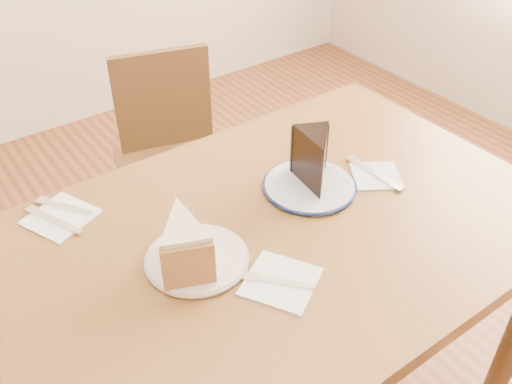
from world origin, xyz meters
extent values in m
cube|color=#4B2D14|center=(0.00, 0.00, 0.73)|extent=(1.20, 0.80, 0.04)
cylinder|color=#311B0E|center=(-0.54, 0.34, 0.35)|extent=(0.06, 0.06, 0.71)
cylinder|color=#311B0E|center=(0.54, 0.34, 0.35)|extent=(0.06, 0.06, 0.71)
cube|color=#372110|center=(0.13, 0.71, 0.42)|extent=(0.48, 0.48, 0.04)
cylinder|color=#372110|center=(0.34, 0.83, 0.20)|extent=(0.04, 0.04, 0.40)
cylinder|color=#372110|center=(0.02, 0.92, 0.20)|extent=(0.04, 0.04, 0.40)
cylinder|color=#372110|center=(0.25, 0.51, 0.20)|extent=(0.04, 0.04, 0.40)
cylinder|color=#372110|center=(-0.07, 0.60, 0.20)|extent=(0.04, 0.04, 0.40)
cube|color=#372110|center=(0.18, 0.88, 0.61)|extent=(0.33, 0.12, 0.35)
cylinder|color=silver|center=(-0.20, 0.01, 0.76)|extent=(0.20, 0.20, 0.01)
cylinder|color=silver|center=(0.14, 0.07, 0.76)|extent=(0.21, 0.21, 0.01)
cube|color=white|center=(-0.10, -0.13, 0.75)|extent=(0.18, 0.18, 0.00)
cube|color=white|center=(0.29, 0.01, 0.75)|extent=(0.15, 0.15, 0.00)
cube|color=white|center=(-0.37, 0.30, 0.75)|extent=(0.17, 0.17, 0.00)
cube|color=silver|center=(-0.11, -0.13, 0.76)|extent=(0.10, 0.11, 0.00)
cube|color=white|center=(0.30, 0.01, 0.76)|extent=(0.02, 0.17, 0.00)
cube|color=silver|center=(-0.35, 0.33, 0.76)|extent=(0.09, 0.12, 0.00)
cube|color=silver|center=(-0.39, 0.29, 0.76)|extent=(0.07, 0.15, 0.00)
camera|label=1|loc=(-0.59, -0.72, 1.55)|focal=40.00mm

